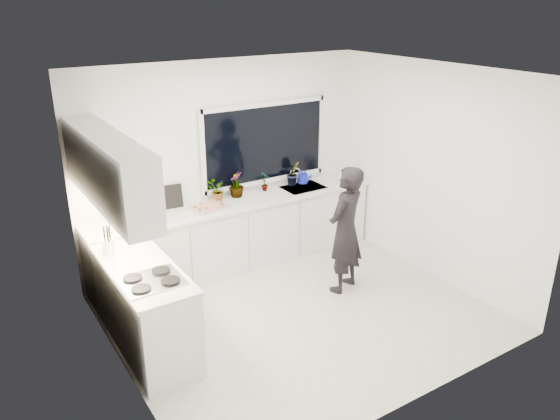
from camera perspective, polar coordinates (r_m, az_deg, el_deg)
floor at (r=6.40m, az=2.02°, el=-10.82°), size 4.00×3.50×0.02m
wall_back at (r=7.23m, az=-5.80°, el=4.82°), size 4.00×0.02×2.70m
wall_left at (r=5.01m, az=-17.12°, el=-3.82°), size 0.02×3.50×2.70m
wall_right at (r=7.07m, az=15.74°, el=3.74°), size 0.02×3.50×2.70m
ceiling at (r=5.45m, az=2.40°, el=14.10°), size 4.00×3.50×0.02m
window at (r=7.42m, az=-1.59°, el=6.97°), size 1.80×0.02×1.00m
base_cabinets_back at (r=7.28m, az=-4.42°, el=-2.64°), size 3.92×0.58×0.88m
base_cabinets_left at (r=5.81m, az=-13.89°, el=-9.96°), size 0.58×1.60×0.88m
countertop_back at (r=7.10m, az=-4.49°, el=0.72°), size 3.94×0.62×0.04m
countertop_left at (r=5.59m, az=-14.31°, el=-5.93°), size 0.62×1.60×0.04m
upper_cabinets at (r=5.52m, az=-17.58°, el=4.06°), size 0.34×2.10×0.70m
sink at (r=7.63m, az=2.43°, el=2.05°), size 0.58×0.42×0.14m
faucet at (r=7.74m, az=1.60°, el=3.58°), size 0.03×0.03×0.22m
stovetop at (r=5.27m, az=-13.29°, el=-7.16°), size 0.56×0.48×0.03m
person at (r=6.59m, az=6.85°, el=-2.07°), size 0.68×0.57×1.58m
pizza_tray at (r=6.90m, az=-7.45°, el=0.28°), size 0.51×0.42×0.03m
pizza at (r=6.89m, az=-7.46°, el=0.41°), size 0.46×0.37×0.01m
watering_can at (r=7.78m, az=2.40°, el=3.31°), size 0.17×0.17×0.13m
paper_towel_roll at (r=6.69m, az=-14.39°, el=0.14°), size 0.14×0.14×0.26m
knife_block at (r=6.66m, az=-17.06°, el=-0.45°), size 0.15×0.13×0.22m
utensil_crock at (r=5.90m, az=-17.49°, el=-3.70°), size 0.14×0.14×0.16m
picture_frame_large at (r=6.84m, az=-14.22°, el=0.70°), size 0.22×0.04×0.28m
picture_frame_small at (r=6.95m, az=-11.17°, el=1.41°), size 0.25×0.05×0.30m
herb_plants at (r=7.29m, az=-3.51°, el=2.77°), size 1.42×0.25×0.34m
soap_bottles at (r=7.79m, az=6.52°, el=3.71°), size 0.23×0.15×0.28m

